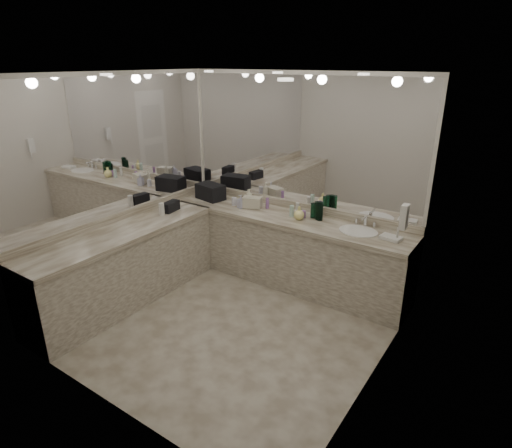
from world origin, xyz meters
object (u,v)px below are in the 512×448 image
Objects in this scene: sink at (358,232)px; soap_bottle_c at (299,213)px; soap_bottle_b at (241,201)px; black_toiletry_bag at (210,191)px; cream_cosmetic_case at (252,203)px; hand_towel at (391,238)px; wall_phone at (404,217)px; soap_bottle_a at (249,197)px.

sink is 2.65× the size of soap_bottle_c.
sink is at bearing 2.81° from soap_bottle_b.
cream_cosmetic_case is (0.69, 0.02, -0.04)m from black_toiletry_bag.
black_toiletry_bag is (-2.16, -0.00, 0.12)m from sink.
hand_towel is at bearing -0.40° from black_toiletry_bag.
hand_towel is 1.96m from soap_bottle_b.
cream_cosmetic_case is 0.72m from soap_bottle_c.
black_toiletry_bag is 1.41m from soap_bottle_c.
wall_phone reaches higher than hand_towel.
soap_bottle_b is (-2.19, 0.42, -0.36)m from wall_phone.
soap_bottle_c is (-1.35, 0.47, -0.37)m from wall_phone.
soap_bottle_b is at bearing -7.23° from black_toiletry_bag.
black_toiletry_bag reaches higher than soap_bottle_c.
cream_cosmetic_case is at bearing 178.91° from hand_towel.
black_toiletry_bag is at bearing 172.77° from soap_bottle_b.
cream_cosmetic_case is at bearing 176.32° from soap_bottle_c.
soap_bottle_a is at bearing 171.53° from soap_bottle_c.
wall_phone reaches higher than cream_cosmetic_case.
cream_cosmetic_case is 1.84m from hand_towel.
wall_phone is (0.61, -0.50, 0.46)m from sink.
soap_bottle_a reaches higher than soap_bottle_b.
soap_bottle_c is at bearing -177.40° from sink.
black_toiletry_bag reaches higher than soap_bottle_a.
hand_towel is (1.84, -0.04, -0.05)m from cream_cosmetic_case.
sink is 1.47m from cream_cosmetic_case.
soap_bottle_b reaches higher than cream_cosmetic_case.
soap_bottle_a is (-1.94, 0.11, 0.09)m from hand_towel.
soap_bottle_a is 0.17m from soap_bottle_b.
soap_bottle_b is at bearing -177.19° from sink.
soap_bottle_b is at bearing -95.37° from soap_bottle_a.
wall_phone is 1.00× the size of cream_cosmetic_case.
black_toiletry_bag is 0.60m from soap_bottle_a.
soap_bottle_b is at bearing -161.99° from cream_cosmetic_case.
hand_towel is 1.12m from soap_bottle_c.
black_toiletry_bag is 1.80× the size of soap_bottle_a.
hand_towel is 1.23× the size of soap_bottle_b.
sink is at bearing 140.43° from wall_phone.
soap_bottle_c is at bearing -22.80° from cream_cosmetic_case.
cream_cosmetic_case is 1.11× the size of hand_towel.
cream_cosmetic_case is at bearing 179.51° from sink.
soap_bottle_a is at bearing 9.01° from black_toiletry_bag.
sink is 2.50× the size of soap_bottle_b.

